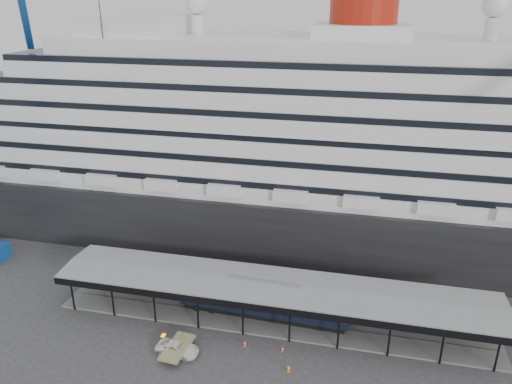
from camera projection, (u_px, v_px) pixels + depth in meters
The scene contains 8 objects.
ground at pixel (264, 342), 60.13m from camera, with size 200.00×200.00×0.00m, color #333335.
cruise_ship at pixel (306, 129), 82.23m from camera, with size 130.00×30.00×43.90m.
platform_canopy at pixel (273, 303), 63.78m from camera, with size 56.00×9.18×5.30m.
port_truck at pixel (177, 349), 58.04m from camera, with size 2.34×5.07×1.41m, color white.
pullman_carriage at pixel (264, 300), 63.91m from camera, with size 22.18×3.77×21.68m.
traffic_cone_left at pixel (245, 344), 59.40m from camera, with size 0.42×0.42×0.72m.
traffic_cone_mid at pixel (289, 368), 55.38m from camera, with size 0.48×0.48×0.85m.
traffic_cone_right at pixel (282, 349), 58.49m from camera, with size 0.42×0.42×0.66m.
Camera 1 is at (9.98, -48.01, 39.28)m, focal length 35.00 mm.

